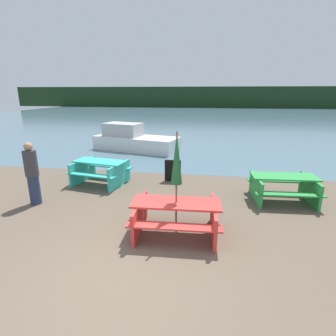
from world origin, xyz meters
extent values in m
plane|color=brown|center=(0.00, 0.00, 0.00)|extent=(60.00, 60.00, 0.00)
cube|color=slate|center=(0.00, 30.91, 0.00)|extent=(60.00, 50.00, 0.00)
cube|color=#193319|center=(0.00, 50.91, 2.00)|extent=(80.00, 1.60, 4.00)
cube|color=red|center=(0.72, 1.64, 0.71)|extent=(1.91, 0.78, 0.04)
cube|color=red|center=(0.74, 1.09, 0.46)|extent=(1.89, 0.36, 0.04)
cube|color=red|center=(0.70, 2.19, 0.46)|extent=(1.89, 0.36, 0.04)
cube|color=red|center=(-0.08, 1.61, 0.35)|extent=(0.13, 1.38, 0.69)
cube|color=red|center=(1.52, 1.68, 0.35)|extent=(0.13, 1.38, 0.69)
cube|color=green|center=(3.47, 3.88, 0.72)|extent=(1.78, 0.80, 0.04)
cube|color=green|center=(3.50, 3.33, 0.41)|extent=(1.76, 0.38, 0.04)
cube|color=green|center=(3.44, 4.43, 0.41)|extent=(1.76, 0.38, 0.04)
cube|color=green|center=(2.73, 3.84, 0.35)|extent=(0.15, 1.38, 0.70)
cube|color=green|center=(4.20, 3.92, 0.35)|extent=(0.15, 1.38, 0.70)
cube|color=#33B7A8|center=(-2.17, 4.48, 0.77)|extent=(1.80, 0.99, 0.04)
cube|color=#33B7A8|center=(-2.27, 3.94, 0.46)|extent=(1.72, 0.58, 0.04)
cube|color=#33B7A8|center=(-2.08, 5.03, 0.46)|extent=(1.72, 0.58, 0.04)
cube|color=#33B7A8|center=(-2.87, 4.61, 0.37)|extent=(0.32, 1.37, 0.75)
cube|color=#33B7A8|center=(-1.48, 4.36, 0.37)|extent=(0.32, 1.37, 0.75)
cylinder|color=brown|center=(0.72, 1.64, 1.12)|extent=(0.04, 0.04, 2.23)
cone|color=#195128|center=(0.72, 1.64, 1.69)|extent=(0.24, 0.24, 1.08)
cube|color=silver|center=(-2.42, 9.87, 0.36)|extent=(4.73, 2.74, 0.72)
cube|color=#B2B2B2|center=(-3.20, 10.07, 1.05)|extent=(2.19, 1.62, 0.66)
cylinder|color=#283351|center=(-3.30, 2.64, 0.40)|extent=(0.29, 0.29, 0.81)
cylinder|color=#38383D|center=(-3.30, 2.64, 1.15)|extent=(0.34, 0.34, 0.69)
sphere|color=tan|center=(-3.30, 2.64, 1.61)|extent=(0.22, 0.22, 0.22)
cube|color=black|center=(0.18, 5.08, 0.38)|extent=(0.55, 0.08, 0.75)
camera|label=1|loc=(1.33, -3.44, 2.97)|focal=28.00mm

